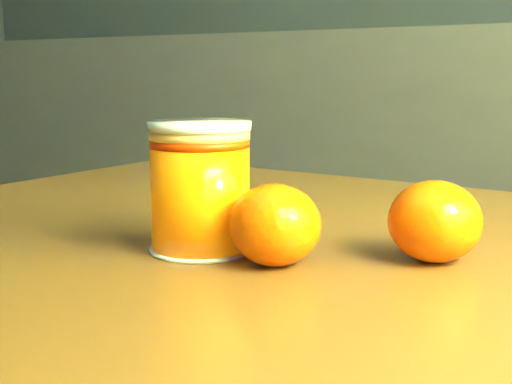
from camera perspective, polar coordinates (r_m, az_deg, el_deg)
The scene contains 5 objects.
kitchen_counter at distance 2.14m, azimuth 1.29°, elevation 0.15°, with size 3.15×0.60×0.90m, color #4E4E53.
table at distance 0.56m, azimuth 6.60°, elevation -13.13°, with size 0.95×0.69×0.68m.
juice_glass at distance 0.52m, azimuth -4.48°, elevation 0.37°, with size 0.07×0.07×0.09m.
orange_front at distance 0.48m, azimuth 1.52°, elevation -2.64°, with size 0.06×0.06×0.06m, color #E85504.
orange_back at distance 0.51m, azimuth 14.12°, elevation -2.29°, with size 0.06×0.06×0.06m, color #E85504.
Camera 1 is at (1.22, -0.27, 0.82)m, focal length 50.00 mm.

